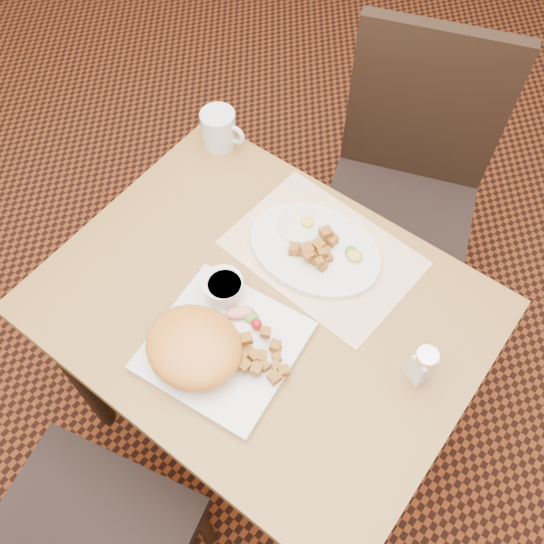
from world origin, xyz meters
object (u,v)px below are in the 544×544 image
at_px(chair_far, 406,182).
at_px(plate_square, 224,346).
at_px(plate_oval, 315,249).
at_px(salt_shaker, 423,365).
at_px(table, 263,327).
at_px(coffee_mug, 220,129).

height_order(chair_far, plate_square, chair_far).
distance_m(chair_far, plate_square, 0.81).
relative_size(plate_oval, salt_shaker, 3.05).
bearing_deg(table, salt_shaker, 9.74).
height_order(table, coffee_mug, coffee_mug).
height_order(chair_far, coffee_mug, chair_far).
bearing_deg(salt_shaker, table, -170.26).
xyz_separation_m(chair_far, plate_oval, (-0.00, -0.48, 0.22)).
distance_m(plate_square, salt_shaker, 0.39).
bearing_deg(plate_oval, chair_far, 89.98).
height_order(chair_far, salt_shaker, chair_far).
relative_size(table, plate_square, 3.21).
relative_size(chair_far, salt_shaker, 9.70).
bearing_deg(plate_oval, table, -93.84).
height_order(plate_oval, salt_shaker, salt_shaker).
relative_size(table, chair_far, 0.93).
bearing_deg(table, coffee_mug, 140.25).
height_order(chair_far, plate_oval, chair_far).
xyz_separation_m(chair_far, coffee_mug, (-0.38, -0.35, 0.26)).
distance_m(chair_far, coffee_mug, 0.57).
relative_size(chair_far, coffee_mug, 8.36).
bearing_deg(salt_shaker, chair_far, 119.04).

